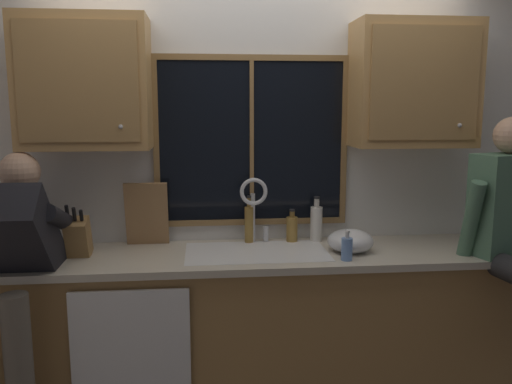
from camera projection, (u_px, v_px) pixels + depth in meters
back_wall at (256, 181)px, 3.28m from camera, size 5.59×0.12×2.55m
window_glass at (252, 142)px, 3.17m from camera, size 1.10×0.02×0.95m
window_frame_top at (252, 57)px, 3.08m from camera, size 1.17×0.02×0.04m
window_frame_bottom at (252, 222)px, 3.23m from camera, size 1.17×0.02×0.04m
window_frame_left at (156, 142)px, 3.10m from camera, size 0.03×0.02×0.95m
window_frame_right at (344, 141)px, 3.21m from camera, size 0.03×0.02×0.95m
window_mullion_center at (252, 142)px, 3.15m from camera, size 0.02×0.02×0.95m
lower_cabinet_run at (262, 331)px, 3.07m from camera, size 3.19×0.58×0.88m
countertop at (263, 256)px, 2.97m from camera, size 3.25×0.62×0.04m
dishwasher_front at (131, 360)px, 2.68m from camera, size 0.60×0.02×0.74m
upper_cabinet_left at (85, 83)px, 2.86m from camera, size 0.70×0.36×0.72m
upper_cabinet_right at (413, 84)px, 3.05m from camera, size 0.70×0.36×0.72m
sink at (256, 269)px, 2.99m from camera, size 0.80×0.46×0.21m
faucet at (255, 202)px, 3.11m from camera, size 0.18×0.09×0.40m
person_standing at (7, 271)px, 2.57m from camera, size 0.53×0.71×1.50m
knife_block at (78, 238)px, 2.86m from camera, size 0.12×0.18×0.32m
cutting_board at (147, 214)px, 3.09m from camera, size 0.25×0.10×0.38m
mixing_bowl at (350, 241)px, 2.98m from camera, size 0.26×0.26×0.13m
soap_dispenser at (347, 248)px, 2.81m from camera, size 0.06×0.07×0.17m
bottle_green_glass at (292, 228)px, 3.19m from camera, size 0.07×0.07×0.20m
bottle_tall_clear at (316, 223)px, 3.21m from camera, size 0.07×0.07×0.27m
bottle_amber_small at (249, 223)px, 3.17m from camera, size 0.05×0.05×0.29m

